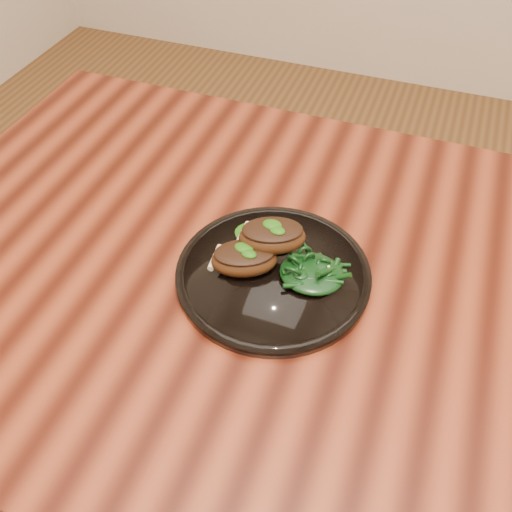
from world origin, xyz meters
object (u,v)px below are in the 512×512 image
Objects in this scene: desk at (429,352)px; plate at (273,274)px; greens_heap at (312,271)px; lamb_chop_front at (244,258)px.

desk is 6.04× the size of plate.
lamb_chop_front is at bearing -171.05° from greens_heap.
desk is 0.21m from greens_heap.
lamb_chop_front is at bearing -166.10° from plate.
desk is 0.25m from plate.
lamb_chop_front reaches higher than greens_heap.
plate is at bearing -176.48° from desk.
plate is at bearing 13.90° from lamb_chop_front.
plate is 0.05m from lamb_chop_front.
greens_heap is at bearing -176.98° from desk.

